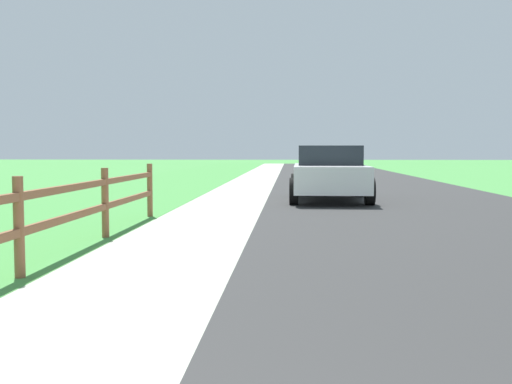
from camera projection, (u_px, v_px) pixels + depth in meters
The scene contains 6 objects.
ground_plane at pixel (275, 182), 25.69m from camera, with size 120.00×120.00×0.00m, color #448E41.
road_asphalt at pixel (353, 180), 27.48m from camera, with size 7.00×66.00×0.01m, color #2E2E2E.
curb_concrete at pixel (212, 179), 27.85m from camera, with size 6.00×66.00×0.01m, color #B0B7A1.
grass_verge at pixel (180, 179), 27.93m from camera, with size 5.00×66.00×0.00m, color #448E41.
rail_fence at pixel (19, 219), 6.30m from camera, with size 0.11×11.89×1.08m.
parked_suv_white at pixel (329, 172), 16.18m from camera, with size 2.13×4.32×1.47m.
Camera 1 is at (0.63, -0.66, 1.35)m, focal length 42.23 mm.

